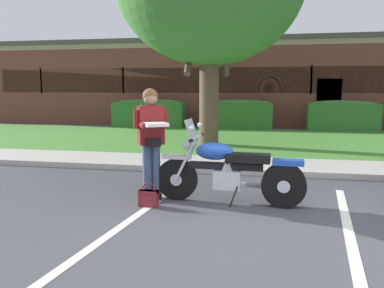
{
  "coord_description": "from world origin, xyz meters",
  "views": [
    {
      "loc": [
        0.48,
        -4.36,
        1.71
      ],
      "look_at": [
        -0.67,
        1.5,
        0.85
      ],
      "focal_mm": 36.46,
      "sensor_mm": 36.0,
      "label": 1
    }
  ],
  "objects_px": {
    "motorcycle": "(234,171)",
    "rider_person": "(151,135)",
    "brick_building": "(225,83)",
    "hedge_center_left": "(241,114)",
    "hedge_center_right": "(342,115)",
    "hedge_left": "(149,113)",
    "handbag": "(149,197)"
  },
  "relations": [
    {
      "from": "hedge_center_right",
      "to": "hedge_center_left",
      "type": "bearing_deg",
      "value": 180.0
    },
    {
      "from": "hedge_center_left",
      "to": "motorcycle",
      "type": "bearing_deg",
      "value": -86.55
    },
    {
      "from": "rider_person",
      "to": "brick_building",
      "type": "height_order",
      "value": "brick_building"
    },
    {
      "from": "brick_building",
      "to": "handbag",
      "type": "bearing_deg",
      "value": -87.43
    },
    {
      "from": "hedge_center_right",
      "to": "rider_person",
      "type": "bearing_deg",
      "value": -113.69
    },
    {
      "from": "hedge_left",
      "to": "rider_person",
      "type": "bearing_deg",
      "value": -72.4
    },
    {
      "from": "rider_person",
      "to": "handbag",
      "type": "bearing_deg",
      "value": -80.96
    },
    {
      "from": "handbag",
      "to": "hedge_left",
      "type": "bearing_deg",
      "value": 107.32
    },
    {
      "from": "handbag",
      "to": "hedge_left",
      "type": "height_order",
      "value": "hedge_left"
    },
    {
      "from": "motorcycle",
      "to": "hedge_center_right",
      "type": "bearing_deg",
      "value": 72.32
    },
    {
      "from": "motorcycle",
      "to": "brick_building",
      "type": "height_order",
      "value": "brick_building"
    },
    {
      "from": "hedge_center_left",
      "to": "hedge_center_right",
      "type": "distance_m",
      "value": 3.94
    },
    {
      "from": "motorcycle",
      "to": "handbag",
      "type": "distance_m",
      "value": 1.31
    },
    {
      "from": "motorcycle",
      "to": "hedge_center_left",
      "type": "xyz_separation_m",
      "value": [
        -0.63,
        10.39,
        0.16
      ]
    },
    {
      "from": "handbag",
      "to": "hedge_center_right",
      "type": "bearing_deg",
      "value": 67.3
    },
    {
      "from": "rider_person",
      "to": "hedge_left",
      "type": "height_order",
      "value": "rider_person"
    },
    {
      "from": "hedge_center_left",
      "to": "hedge_left",
      "type": "bearing_deg",
      "value": -180.0
    },
    {
      "from": "hedge_left",
      "to": "hedge_center_right",
      "type": "bearing_deg",
      "value": 0.0
    },
    {
      "from": "handbag",
      "to": "brick_building",
      "type": "bearing_deg",
      "value": 92.57
    },
    {
      "from": "rider_person",
      "to": "handbag",
      "type": "xyz_separation_m",
      "value": [
        0.06,
        -0.37,
        -0.86
      ]
    },
    {
      "from": "motorcycle",
      "to": "handbag",
      "type": "relative_size",
      "value": 6.23
    },
    {
      "from": "rider_person",
      "to": "hedge_center_right",
      "type": "height_order",
      "value": "rider_person"
    },
    {
      "from": "motorcycle",
      "to": "rider_person",
      "type": "bearing_deg",
      "value": -178.82
    },
    {
      "from": "motorcycle",
      "to": "hedge_center_left",
      "type": "height_order",
      "value": "motorcycle"
    },
    {
      "from": "motorcycle",
      "to": "hedge_center_left",
      "type": "bearing_deg",
      "value": 93.45
    },
    {
      "from": "motorcycle",
      "to": "brick_building",
      "type": "bearing_deg",
      "value": 96.81
    },
    {
      "from": "hedge_left",
      "to": "hedge_center_left",
      "type": "bearing_deg",
      "value": 0.0
    },
    {
      "from": "motorcycle",
      "to": "hedge_left",
      "type": "height_order",
      "value": "motorcycle"
    },
    {
      "from": "motorcycle",
      "to": "hedge_center_left",
      "type": "distance_m",
      "value": 10.41
    },
    {
      "from": "hedge_center_right",
      "to": "brick_building",
      "type": "distance_m",
      "value": 8.07
    },
    {
      "from": "motorcycle",
      "to": "brick_building",
      "type": "xyz_separation_m",
      "value": [
        -1.95,
        16.37,
        1.48
      ]
    },
    {
      "from": "hedge_center_left",
      "to": "brick_building",
      "type": "relative_size",
      "value": 0.1
    }
  ]
}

